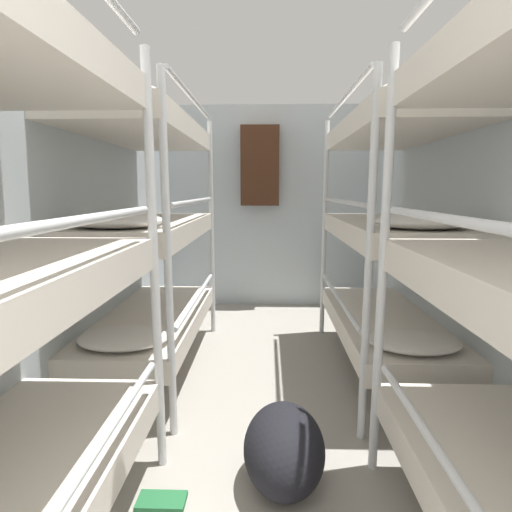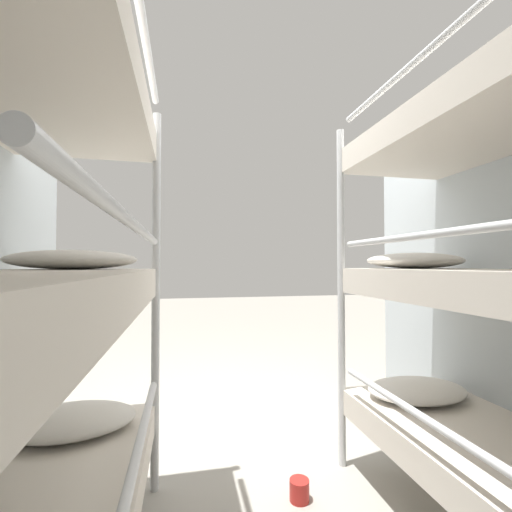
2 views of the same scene
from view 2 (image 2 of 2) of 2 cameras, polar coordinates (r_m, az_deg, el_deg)
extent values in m
plane|color=gray|center=(2.81, -3.03, -26.90)|extent=(20.00, 20.00, 0.00)
cylinder|color=silver|center=(2.16, 14.02, -6.43)|extent=(0.04, 0.04, 2.04)
ellipsoid|color=silver|center=(2.26, 25.24, -19.53)|extent=(0.56, 0.40, 0.09)
cylinder|color=silver|center=(1.56, 29.54, -24.42)|extent=(0.03, 1.49, 0.03)
ellipsoid|color=silver|center=(2.15, 25.04, -0.70)|extent=(0.56, 0.40, 0.09)
cylinder|color=silver|center=(1.44, 29.18, 3.43)|extent=(0.03, 1.49, 0.03)
ellipsoid|color=silver|center=(2.28, 24.83, 18.00)|extent=(0.56, 0.40, 0.09)
cylinder|color=silver|center=(1.66, 28.83, 29.37)|extent=(0.03, 1.49, 0.03)
cylinder|color=silver|center=(1.95, -16.38, -6.97)|extent=(0.04, 0.04, 2.04)
ellipsoid|color=silver|center=(1.92, -28.49, -22.92)|extent=(0.56, 0.40, 0.09)
cylinder|color=silver|center=(1.25, -19.93, -30.83)|extent=(0.03, 1.49, 0.03)
cube|color=silver|center=(1.19, -36.88, -5.75)|extent=(0.70, 1.76, 0.15)
ellipsoid|color=silver|center=(1.78, -28.21, -0.54)|extent=(0.56, 0.40, 0.09)
cylinder|color=silver|center=(1.09, -19.60, 4.83)|extent=(0.03, 1.49, 0.03)
cube|color=silver|center=(1.34, -36.36, 27.08)|extent=(0.70, 1.76, 0.15)
ellipsoid|color=silver|center=(1.94, -27.94, 21.63)|extent=(0.56, 0.40, 0.09)
cylinder|color=#AD231E|center=(2.13, 7.24, -34.23)|extent=(0.10, 0.10, 0.10)
camera|label=1|loc=(2.13, -1.22, 4.16)|focal=28.00mm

